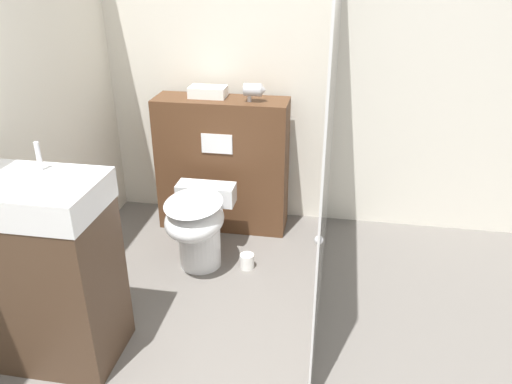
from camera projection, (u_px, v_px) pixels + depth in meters
wall_back at (285, 57)px, 3.53m from camera, size 8.00×0.06×2.50m
partition_panel at (223, 165)px, 3.70m from camera, size 0.95×0.31×0.99m
shower_glass at (329, 148)px, 2.73m from camera, size 0.04×1.91×1.90m
toilet at (198, 224)px, 3.24m from camera, size 0.40×0.60×0.52m
sink_vanity at (47, 272)px, 2.45m from camera, size 0.64×0.44×1.14m
hair_drier at (254, 90)px, 3.37m from camera, size 0.15×0.09×0.13m
folded_towel at (208, 92)px, 3.50m from camera, size 0.26×0.15×0.07m
spare_toilet_roll at (247, 261)px, 3.34m from camera, size 0.09×0.09×0.10m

